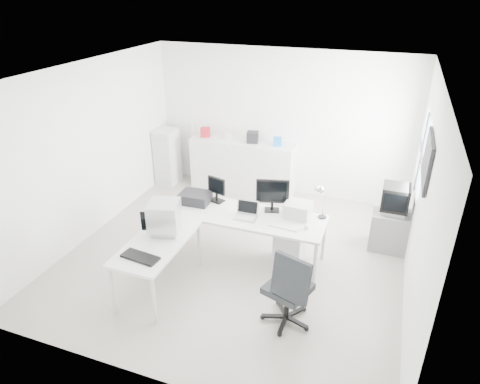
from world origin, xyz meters
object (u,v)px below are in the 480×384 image
(drawer_pedestal, at_px, (290,247))
(inkjet_printer, at_px, (195,198))
(lcd_monitor_large, at_px, (272,196))
(crt_tv, at_px, (395,200))
(tv_cabinet, at_px, (389,230))
(office_chair, at_px, (288,285))
(filing_cabinet, at_px, (167,157))
(side_desk, at_px, (159,265))
(laptop, at_px, (245,211))
(lcd_monitor_small, at_px, (217,190))
(sideboard, at_px, (243,166))
(crt_monitor, at_px, (165,219))
(laser_printer, at_px, (298,210))
(main_desk, at_px, (244,236))

(drawer_pedestal, bearing_deg, inkjet_printer, 178.15)
(lcd_monitor_large, distance_m, crt_tv, 1.90)
(tv_cabinet, height_order, crt_tv, crt_tv)
(office_chair, height_order, filing_cabinet, filing_cabinet)
(lcd_monitor_large, distance_m, tv_cabinet, 2.01)
(office_chair, height_order, crt_tv, office_chair)
(side_desk, xyz_separation_m, laptop, (0.90, 1.00, 0.49))
(drawer_pedestal, distance_m, lcd_monitor_large, 0.81)
(lcd_monitor_small, xyz_separation_m, tv_cabinet, (2.62, 0.78, -0.63))
(laptop, height_order, sideboard, sideboard)
(crt_monitor, bearing_deg, lcd_monitor_small, 58.84)
(side_desk, distance_m, lcd_monitor_large, 1.91)
(lcd_monitor_large, bearing_deg, laser_printer, -18.45)
(office_chair, xyz_separation_m, sideboard, (-1.80, 3.38, -0.03))
(side_desk, distance_m, sideboard, 3.35)
(inkjet_printer, xyz_separation_m, laptop, (0.90, -0.20, 0.03))
(side_desk, height_order, laptop, laptop)
(laser_printer, xyz_separation_m, tv_cabinet, (1.32, 0.81, -0.54))
(crt_monitor, distance_m, sideboard, 3.13)
(side_desk, height_order, lcd_monitor_small, lcd_monitor_small)
(lcd_monitor_small, bearing_deg, side_desk, -87.14)
(tv_cabinet, distance_m, sideboard, 3.16)
(laser_printer, bearing_deg, filing_cabinet, 153.94)
(main_desk, distance_m, office_chair, 1.50)
(inkjet_printer, distance_m, laser_printer, 1.60)
(drawer_pedestal, xyz_separation_m, laser_printer, (0.05, 0.17, 0.56))
(crt_tv, bearing_deg, side_desk, -143.99)
(main_desk, xyz_separation_m, office_chair, (0.97, -1.13, 0.18))
(main_desk, distance_m, laser_printer, 0.92)
(side_desk, relative_size, crt_tv, 2.80)
(inkjet_printer, bearing_deg, drawer_pedestal, -4.39)
(lcd_monitor_small, xyz_separation_m, lcd_monitor_large, (0.90, 0.00, 0.06))
(main_desk, height_order, inkjet_printer, inkjet_printer)
(laptop, relative_size, crt_monitor, 0.85)
(drawer_pedestal, height_order, lcd_monitor_small, lcd_monitor_small)
(laptop, relative_size, sideboard, 0.17)
(drawer_pedestal, xyz_separation_m, filing_cabinet, (-3.13, 1.99, 0.28))
(inkjet_printer, xyz_separation_m, lcd_monitor_large, (1.20, 0.15, 0.17))
(inkjet_printer, bearing_deg, sideboard, 87.02)
(main_desk, relative_size, filing_cabinet, 2.08)
(laptop, height_order, crt_tv, crt_tv)
(side_desk, bearing_deg, crt_tv, 36.01)
(crt_tv, bearing_deg, crt_monitor, -147.32)
(lcd_monitor_small, xyz_separation_m, filing_cabinet, (-1.88, 1.79, -0.37))
(crt_tv, bearing_deg, laptop, -150.92)
(main_desk, relative_size, office_chair, 2.17)
(main_desk, xyz_separation_m, crt_monitor, (-0.85, -0.85, 0.59))
(laser_printer, xyz_separation_m, filing_cabinet, (-3.18, 1.82, -0.28))
(crt_tv, height_order, filing_cabinet, filing_cabinet)
(inkjet_printer, xyz_separation_m, laser_printer, (1.60, 0.12, 0.03))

